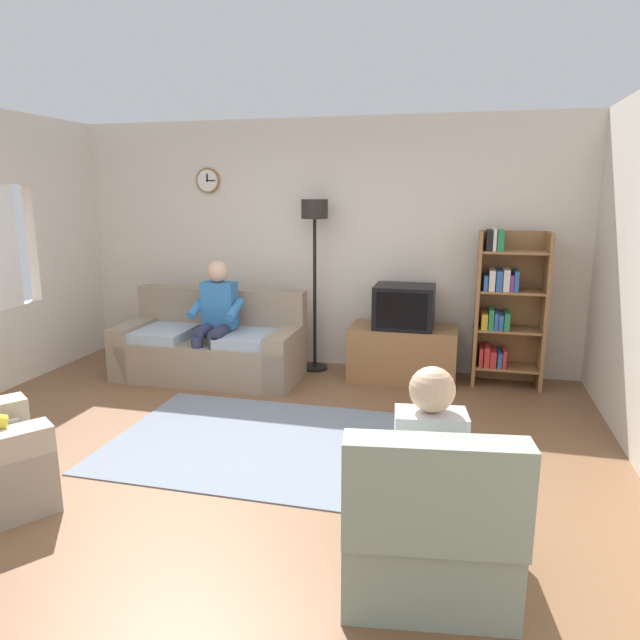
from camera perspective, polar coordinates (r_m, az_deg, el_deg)
The scene contains 11 objects.
ground_plane at distance 4.34m, azimuth -8.58°, elevation -13.86°, with size 12.00×12.00×0.00m, color brown.
back_wall_assembly at distance 6.44m, azimuth 0.15°, elevation 7.51°, with size 6.20×0.17×2.70m.
couch at distance 6.19m, azimuth -10.77°, elevation -2.71°, with size 1.91×0.89×0.90m.
tv_stand at distance 6.07m, azimuth 8.23°, elevation -3.24°, with size 1.10×0.56×0.56m.
tv at distance 5.93m, azimuth 8.36°, elevation 1.33°, with size 0.60×0.49×0.44m.
bookshelf at distance 6.01m, azimuth 17.89°, elevation 1.27°, with size 0.68×0.36×1.58m.
floor_lamp at distance 6.13m, azimuth -0.54°, elevation 8.18°, with size 0.28×0.28×1.85m.
armchair_near_bookshelf at distance 3.09m, azimuth 10.51°, elevation -19.54°, with size 0.92×0.98×0.90m.
area_rug at distance 4.65m, azimuth -6.52°, elevation -11.85°, with size 2.20×1.70×0.01m, color slate.
person_on_couch at distance 5.95m, azimuth -10.33°, elevation 0.52°, with size 0.51×0.54×1.24m.
person_in_right_armchair at distance 3.01m, azimuth 10.62°, elevation -13.55°, with size 0.55×0.57×1.12m.
Camera 1 is at (1.54, -3.57, 1.92)m, focal length 32.19 mm.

